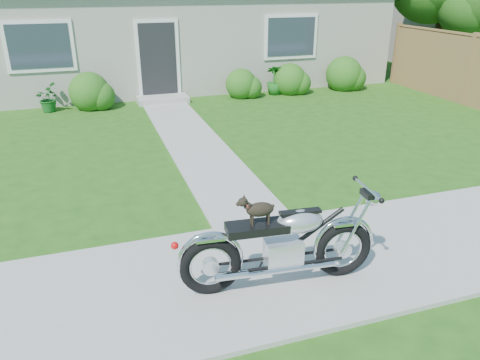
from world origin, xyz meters
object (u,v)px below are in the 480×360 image
object	(u,v)px
fence	(469,70)
potted_plant_right	(275,80)
potted_plant_left	(47,98)
motorcycle_with_dog	(284,244)
house	(186,13)

from	to	relation	value
fence	potted_plant_right	xyz separation A→B (m)	(-4.45, 2.80, -0.51)
potted_plant_left	motorcycle_with_dog	distance (m)	9.32
fence	potted_plant_right	world-z (taller)	fence
potted_plant_left	potted_plant_right	world-z (taller)	potted_plant_right
house	fence	xyz separation A→B (m)	(6.30, -6.24, -1.22)
fence	motorcycle_with_dog	bearing A→B (deg)	-142.71
potted_plant_left	motorcycle_with_dog	world-z (taller)	motorcycle_with_dog
potted_plant_left	potted_plant_right	xyz separation A→B (m)	(6.34, 0.00, 0.08)
motorcycle_with_dog	potted_plant_right	bearing A→B (deg)	73.61
potted_plant_left	fence	bearing A→B (deg)	-14.54
fence	potted_plant_left	size ratio (longest dim) A/B	9.32
house	potted_plant_left	size ratio (longest dim) A/B	17.74
fence	motorcycle_with_dog	world-z (taller)	fence
potted_plant_right	motorcycle_with_dog	world-z (taller)	motorcycle_with_dog
house	potted_plant_left	world-z (taller)	house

